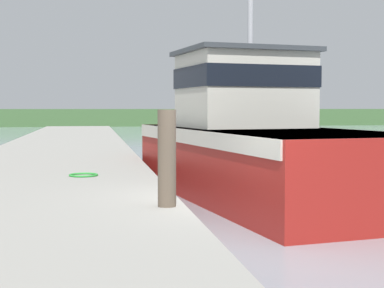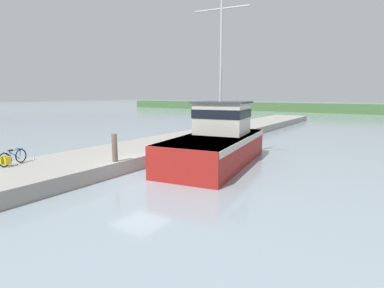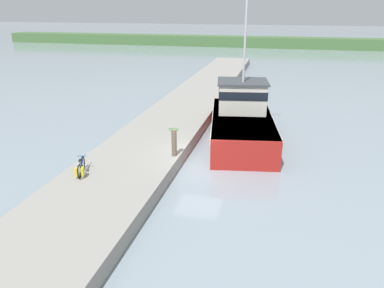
{
  "view_description": "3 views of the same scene",
  "coord_description": "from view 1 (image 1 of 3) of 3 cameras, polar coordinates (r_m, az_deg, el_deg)",
  "views": [
    {
      "loc": [
        -2.37,
        -9.3,
        2.24
      ],
      "look_at": [
        -0.78,
        0.07,
        1.66
      ],
      "focal_mm": 55.0,
      "sensor_mm": 36.0,
      "label": 1
    },
    {
      "loc": [
        10.55,
        -10.97,
        4.22
      ],
      "look_at": [
        0.41,
        4.21,
        1.18
      ],
      "focal_mm": 28.0,
      "sensor_mm": 36.0,
      "label": 2
    },
    {
      "loc": [
        4.1,
        -18.58,
        8.43
      ],
      "look_at": [
        -0.56,
        0.68,
        1.05
      ],
      "focal_mm": 35.0,
      "sensor_mm": 36.0,
      "label": 3
    }
  ],
  "objects": [
    {
      "name": "dock_pier",
      "position": [
        9.55,
        -16.33,
        -7.91
      ],
      "size": [
        5.04,
        80.0,
        0.75
      ],
      "primitive_type": "cube",
      "color": "gray",
      "rests_on": "ground_plane"
    },
    {
      "name": "far_shoreline",
      "position": [
        80.43,
        14.08,
        2.56
      ],
      "size": [
        180.0,
        5.0,
        2.11
      ],
      "primitive_type": "cube",
      "color": "#426638",
      "rests_on": "ground_plane"
    },
    {
      "name": "ground_plane",
      "position": [
        9.86,
        4.59,
        -9.65
      ],
      "size": [
        320.0,
        320.0,
        0.0
      ],
      "primitive_type": "plane",
      "color": "#84939E"
    },
    {
      "name": "mooring_post",
      "position": [
        8.9,
        -2.45,
        -1.39
      ],
      "size": [
        0.28,
        0.28,
        1.47
      ],
      "primitive_type": "cylinder",
      "color": "brown",
      "rests_on": "dock_pier"
    },
    {
      "name": "hose_coil",
      "position": [
        13.18,
        -10.48,
        -2.97
      ],
      "size": [
        0.64,
        0.64,
        0.04
      ],
      "primitive_type": "torus",
      "color": "green",
      "rests_on": "dock_pier"
    },
    {
      "name": "fishing_boat_main",
      "position": [
        15.08,
        6.06,
        0.18
      ],
      "size": [
        5.28,
        11.49,
        10.97
      ],
      "rotation": [
        0.0,
        0.0,
        0.16
      ],
      "color": "maroon",
      "rests_on": "ground_plane"
    }
  ]
}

